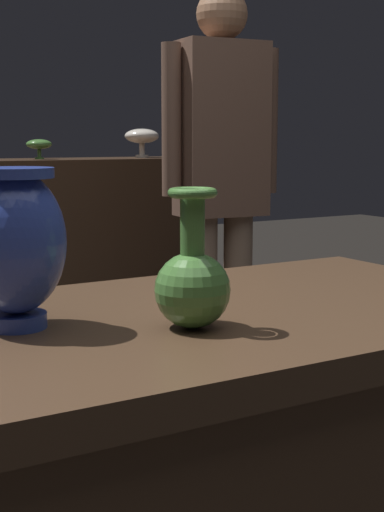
% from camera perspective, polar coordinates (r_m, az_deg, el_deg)
% --- Properties ---
extents(vase_centerpiece, '(0.11, 0.11, 0.21)m').
position_cam_1_polar(vase_centerpiece, '(1.10, 0.04, -1.92)').
color(vase_centerpiece, '#477A38').
rests_on(vase_centerpiece, display_plinth).
extents(vase_tall_behind, '(0.15, 0.15, 0.24)m').
position_cam_1_polar(vase_tall_behind, '(1.12, -13.41, 1.07)').
color(vase_tall_behind, '#2D429E').
rests_on(vase_tall_behind, display_plinth).
extents(shelf_vase_right, '(0.11, 0.11, 0.09)m').
position_cam_1_polar(shelf_vase_right, '(3.41, -11.60, 8.33)').
color(shelf_vase_right, '#477A38').
rests_on(shelf_vase_right, back_display_shelf).
extents(shelf_vase_far_right, '(0.16, 0.16, 0.14)m').
position_cam_1_polar(shelf_vase_far_right, '(3.63, -3.85, 9.07)').
color(shelf_vase_far_right, silver).
rests_on(shelf_vase_far_right, back_display_shelf).
extents(visitor_near_right, '(0.47, 0.21, 1.61)m').
position_cam_1_polar(visitor_near_right, '(2.78, 2.23, 6.25)').
color(visitor_near_right, '#846B56').
rests_on(visitor_near_right, ground_plane).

